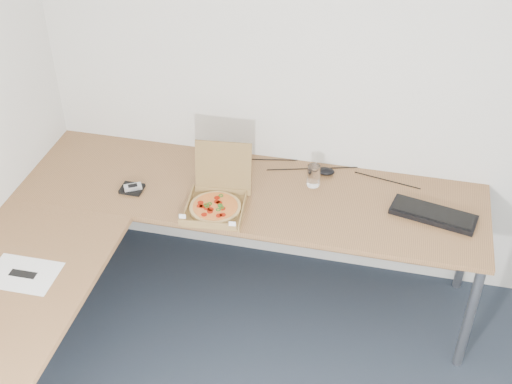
% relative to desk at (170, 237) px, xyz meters
% --- Properties ---
extents(room_shell, '(3.50, 3.50, 2.50)m').
position_rel_desk_xyz_m(room_shell, '(0.82, -0.97, 0.55)').
color(room_shell, silver).
rests_on(room_shell, ground).
extents(desk, '(2.50, 2.20, 0.73)m').
position_rel_desk_xyz_m(desk, '(0.00, 0.00, 0.00)').
color(desk, olive).
rests_on(desk, ground).
extents(pizza_box, '(0.30, 0.35, 0.30)m').
position_rel_desk_xyz_m(pizza_box, '(0.18, 0.23, 0.07)').
color(pizza_box, olive).
rests_on(pizza_box, desk).
extents(drinking_glass, '(0.07, 0.07, 0.12)m').
position_rel_desk_xyz_m(drinking_glass, '(0.63, 0.56, 0.09)').
color(drinking_glass, white).
rests_on(drinking_glass, desk).
extents(keyboard, '(0.45, 0.25, 0.03)m').
position_rel_desk_xyz_m(keyboard, '(1.28, 0.42, 0.04)').
color(keyboard, black).
rests_on(keyboard, desk).
extents(mouse, '(0.11, 0.08, 0.04)m').
position_rel_desk_xyz_m(mouse, '(0.69, 0.68, 0.05)').
color(mouse, black).
rests_on(mouse, desk).
extents(wallet, '(0.12, 0.10, 0.02)m').
position_rel_desk_xyz_m(wallet, '(-0.31, 0.29, 0.04)').
color(wallet, black).
rests_on(wallet, desk).
extents(phone, '(0.11, 0.09, 0.02)m').
position_rel_desk_xyz_m(phone, '(-0.30, 0.28, 0.06)').
color(phone, '#B2B5BA').
rests_on(phone, wallet).
extents(paper_sheet, '(0.32, 0.23, 0.00)m').
position_rel_desk_xyz_m(paper_sheet, '(-0.56, -0.44, 0.03)').
color(paper_sheet, white).
rests_on(paper_sheet, desk).
extents(cable_bundle, '(0.56, 0.11, 0.01)m').
position_rel_desk_xyz_m(cable_bundle, '(0.61, 0.71, 0.03)').
color(cable_bundle, black).
rests_on(cable_bundle, desk).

